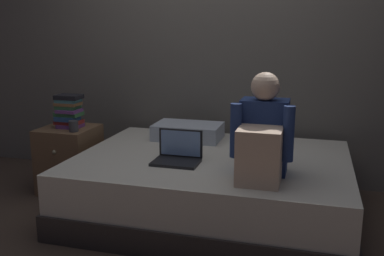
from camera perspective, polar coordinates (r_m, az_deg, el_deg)
ground_plane at (r=3.16m, az=-2.33°, el=-12.93°), size 8.00×8.00×0.00m
wall_back at (r=4.01m, az=2.97°, el=12.47°), size 5.60×0.10×2.70m
bed at (r=3.29m, az=2.62°, el=-7.58°), size 2.00×1.50×0.46m
nightstand at (r=3.91m, az=-15.69°, el=-3.93°), size 0.44×0.46×0.56m
person_sitting at (r=2.75m, az=9.19°, el=-1.31°), size 0.39×0.44×0.66m
laptop at (r=3.06m, az=-1.79°, el=-3.46°), size 0.32×0.23×0.22m
pillow at (r=3.70m, az=-0.52°, el=-0.44°), size 0.56×0.36×0.13m
book_stack at (r=3.81m, az=-15.83°, el=2.12°), size 0.22×0.17×0.28m
mug at (r=3.66m, az=-15.23°, el=0.24°), size 0.08×0.08×0.09m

